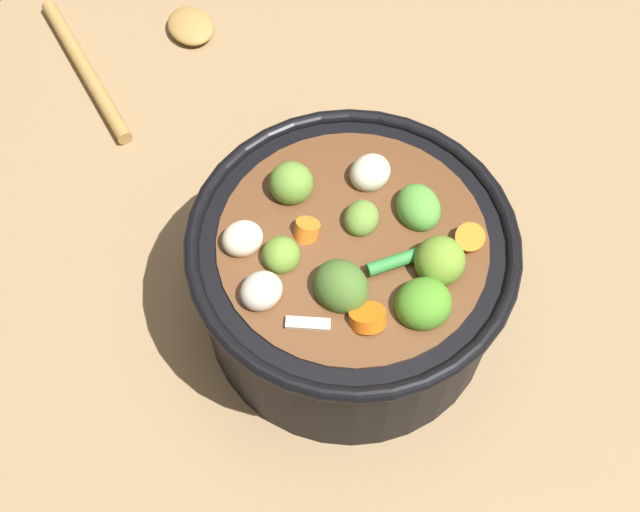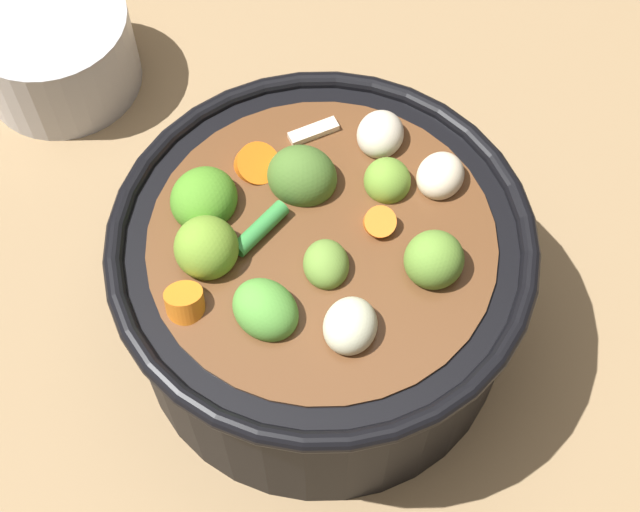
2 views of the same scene
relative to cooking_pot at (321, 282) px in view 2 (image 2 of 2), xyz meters
The scene contains 3 objects.
ground_plane 0.07m from the cooking_pot, 21.63° to the right, with size 1.10×1.10×0.00m, color #8C704C.
cooking_pot is the anchor object (origin of this frame).
small_saucepan 0.31m from the cooking_pot, 149.16° to the left, with size 0.20×0.15×0.07m.
Camera 2 is at (0.08, -0.28, 0.60)m, focal length 53.16 mm.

